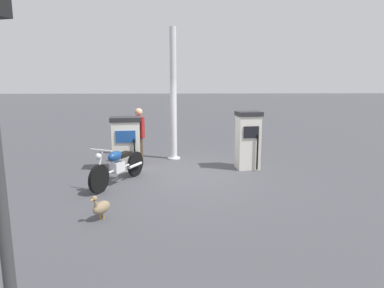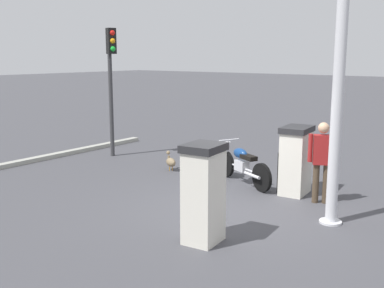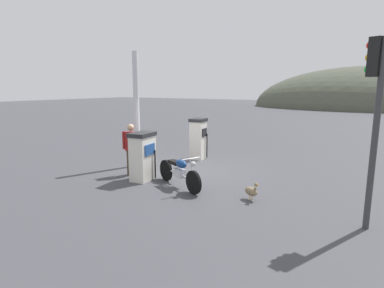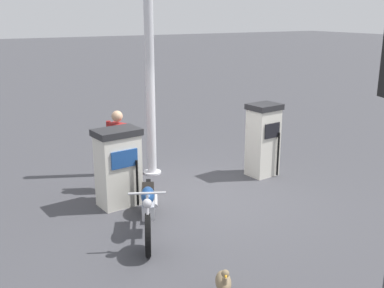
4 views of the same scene
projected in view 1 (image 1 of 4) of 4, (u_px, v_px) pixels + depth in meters
ground_plane at (188, 175)px, 8.88m from camera, size 120.00×120.00×0.00m
fuel_pump_near at (126, 143)px, 9.24m from camera, size 0.64×0.87×1.47m
fuel_pump_far at (248, 140)px, 9.36m from camera, size 0.62×0.72×1.61m
motorcycle_near_pump at (118, 166)px, 7.98m from camera, size 1.96×1.01×0.96m
attendant_person at (139, 132)px, 9.90m from camera, size 0.55×0.34×1.65m
wandering_duck at (101, 207)px, 5.94m from camera, size 0.48×0.36×0.50m
canopy_support_pole at (173, 97)px, 10.36m from camera, size 0.40×0.40×4.02m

